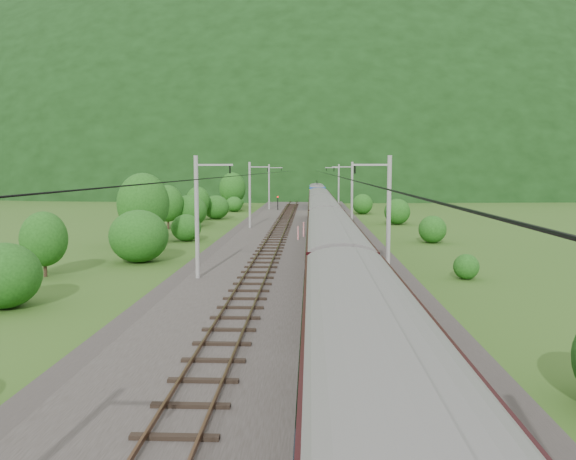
{
  "coord_description": "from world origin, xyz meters",
  "views": [
    {
      "loc": [
        1.17,
        -36.04,
        7.42
      ],
      "look_at": [
        -0.6,
        8.35,
        2.6
      ],
      "focal_mm": 35.0,
      "sensor_mm": 36.0,
      "label": 1
    }
  ],
  "objects": [
    {
      "name": "track_right",
      "position": [
        2.4,
        10.0,
        0.37
      ],
      "size": [
        2.4,
        220.0,
        0.27
      ],
      "color": "brown",
      "rests_on": "railbed"
    },
    {
      "name": "hazard_post_near",
      "position": [
        -0.06,
        20.43,
        1.0
      ],
      "size": [
        0.15,
        0.15,
        1.4
      ],
      "primitive_type": "cylinder",
      "color": "red",
      "rests_on": "railbed"
    },
    {
      "name": "hazard_post_far",
      "position": [
        0.48,
        23.07,
        1.08
      ],
      "size": [
        0.17,
        0.17,
        1.56
      ],
      "primitive_type": "cylinder",
      "color": "red",
      "rests_on": "railbed"
    },
    {
      "name": "railbed",
      "position": [
        0.0,
        10.0,
        0.15
      ],
      "size": [
        14.0,
        220.0,
        0.3
      ],
      "primitive_type": "cube",
      "color": "#38332D",
      "rests_on": "ground"
    },
    {
      "name": "track_left",
      "position": [
        -2.4,
        10.0,
        0.37
      ],
      "size": [
        2.4,
        220.0,
        0.27
      ],
      "color": "brown",
      "rests_on": "railbed"
    },
    {
      "name": "catenary_right",
      "position": [
        6.12,
        32.0,
        4.5
      ],
      "size": [
        2.54,
        192.28,
        8.0
      ],
      "color": "gray",
      "rests_on": "railbed"
    },
    {
      "name": "catenary_left",
      "position": [
        -6.12,
        32.0,
        4.5
      ],
      "size": [
        2.54,
        192.28,
        8.0
      ],
      "color": "gray",
      "rests_on": "railbed"
    },
    {
      "name": "mountain_main",
      "position": [
        0.0,
        260.0,
        0.0
      ],
      "size": [
        504.0,
        360.0,
        244.0
      ],
      "primitive_type": "ellipsoid",
      "color": "black",
      "rests_on": "ground"
    },
    {
      "name": "signal",
      "position": [
        -4.55,
        62.2,
        1.73
      ],
      "size": [
        0.27,
        0.27,
        2.43
      ],
      "color": "black",
      "rests_on": "railbed"
    },
    {
      "name": "overhead_wires",
      "position": [
        0.0,
        10.0,
        7.1
      ],
      "size": [
        4.83,
        198.0,
        0.03
      ],
      "color": "black",
      "rests_on": "ground"
    },
    {
      "name": "vegetation_left",
      "position": [
        -14.41,
        25.0,
        2.68
      ],
      "size": [
        12.92,
        144.3,
        7.09
      ],
      "color": "#1B4913",
      "rests_on": "ground"
    },
    {
      "name": "mountain_ridge",
      "position": [
        -120.0,
        300.0,
        0.0
      ],
      "size": [
        336.0,
        280.0,
        132.0
      ],
      "primitive_type": "ellipsoid",
      "color": "black",
      "rests_on": "ground"
    },
    {
      "name": "vegetation_right",
      "position": [
        11.59,
        17.62,
        1.42
      ],
      "size": [
        6.74,
        100.29,
        3.13
      ],
      "color": "#1B4913",
      "rests_on": "ground"
    },
    {
      "name": "train",
      "position": [
        2.4,
        6.19,
        3.42
      ],
      "size": [
        2.87,
        137.27,
        4.99
      ],
      "color": "black",
      "rests_on": "ground"
    },
    {
      "name": "ground",
      "position": [
        0.0,
        0.0,
        0.0
      ],
      "size": [
        600.0,
        600.0,
        0.0
      ],
      "primitive_type": "plane",
      "color": "#32581B",
      "rests_on": "ground"
    }
  ]
}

